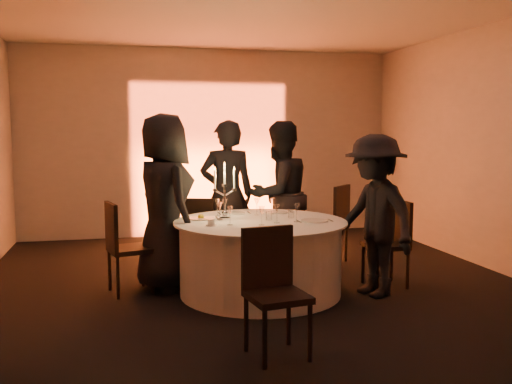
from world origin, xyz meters
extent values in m
plane|color=black|center=(0.00, 0.00, 0.00)|extent=(7.00, 7.00, 0.00)
plane|color=silver|center=(0.00, 0.00, 3.00)|extent=(7.00, 7.00, 0.00)
plane|color=beige|center=(0.00, 3.50, 1.50)|extent=(7.00, 0.00, 7.00)
plane|color=beige|center=(0.00, -3.50, 1.50)|extent=(7.00, 0.00, 7.00)
cube|color=black|center=(0.00, 3.20, 0.05)|extent=(0.25, 0.12, 0.10)
cylinder|color=black|center=(0.00, 0.00, 0.01)|extent=(0.60, 0.60, 0.03)
cylinder|color=black|center=(0.00, 0.00, 0.38)|extent=(0.20, 0.20, 0.75)
cylinder|color=silver|center=(0.00, 0.00, 0.38)|extent=(1.68, 1.68, 0.75)
cylinder|color=silver|center=(0.00, 0.00, 0.76)|extent=(1.80, 1.80, 0.02)
cube|color=black|center=(-1.32, 0.33, 0.46)|extent=(0.51, 0.51, 0.05)
cube|color=black|center=(-1.51, 0.29, 0.72)|extent=(0.14, 0.42, 0.48)
cylinder|color=black|center=(-1.11, 0.20, 0.23)|extent=(0.04, 0.04, 0.45)
cylinder|color=black|center=(-1.19, 0.55, 0.23)|extent=(0.04, 0.04, 0.45)
cylinder|color=black|center=(-1.46, 0.11, 0.23)|extent=(0.04, 0.04, 0.45)
cylinder|color=black|center=(-1.54, 0.46, 0.23)|extent=(0.04, 0.04, 0.45)
cube|color=black|center=(-0.45, 1.36, 0.42)|extent=(0.49, 0.49, 0.05)
cube|color=black|center=(-0.50, 1.19, 0.66)|extent=(0.38, 0.16, 0.44)
cylinder|color=black|center=(-0.24, 1.46, 0.21)|extent=(0.04, 0.04, 0.41)
cylinder|color=black|center=(-0.55, 1.56, 0.21)|extent=(0.04, 0.04, 0.41)
cylinder|color=black|center=(-0.34, 1.15, 0.21)|extent=(0.04, 0.04, 0.41)
cylinder|color=black|center=(-0.65, 1.25, 0.21)|extent=(0.04, 0.04, 0.41)
cube|color=black|center=(1.16, 1.15, 0.48)|extent=(0.63, 0.63, 0.05)
cube|color=black|center=(1.30, 1.01, 0.76)|extent=(0.34, 0.34, 0.51)
cylinder|color=black|center=(1.16, 1.42, 0.24)|extent=(0.04, 0.04, 0.47)
cylinder|color=black|center=(0.89, 1.15, 0.24)|extent=(0.04, 0.04, 0.47)
cylinder|color=black|center=(1.43, 1.15, 0.24)|extent=(0.04, 0.04, 0.47)
cylinder|color=black|center=(1.16, 0.88, 0.24)|extent=(0.04, 0.04, 0.47)
cube|color=black|center=(1.40, -0.05, 0.45)|extent=(0.43, 0.43, 0.05)
cube|color=black|center=(1.58, -0.04, 0.71)|extent=(0.05, 0.41, 0.47)
cylinder|color=black|center=(1.22, 0.12, 0.22)|extent=(0.04, 0.04, 0.44)
cylinder|color=black|center=(1.23, -0.23, 0.22)|extent=(0.04, 0.04, 0.44)
cylinder|color=black|center=(1.57, 0.14, 0.22)|extent=(0.04, 0.04, 0.44)
cylinder|color=black|center=(1.58, -0.22, 0.22)|extent=(0.04, 0.04, 0.44)
cube|color=black|center=(-0.27, -1.67, 0.46)|extent=(0.49, 0.49, 0.05)
cube|color=black|center=(-0.30, -1.48, 0.73)|extent=(0.42, 0.11, 0.48)
cylinder|color=black|center=(-0.42, -1.87, 0.23)|extent=(0.04, 0.04, 0.45)
cylinder|color=black|center=(-0.06, -1.82, 0.23)|extent=(0.04, 0.04, 0.45)
cylinder|color=black|center=(-0.48, -1.52, 0.23)|extent=(0.04, 0.04, 0.45)
cylinder|color=black|center=(-0.12, -1.46, 0.23)|extent=(0.04, 0.04, 0.45)
imported|color=black|center=(-0.96, 0.38, 0.94)|extent=(0.90, 1.08, 1.89)
imported|color=black|center=(-0.13, 1.22, 0.91)|extent=(0.71, 0.51, 1.83)
imported|color=black|center=(0.50, 1.07, 0.91)|extent=(1.09, 1.00, 1.82)
imported|color=black|center=(1.13, -0.33, 0.83)|extent=(0.89, 1.21, 1.67)
cylinder|color=white|center=(-0.58, 0.26, 0.78)|extent=(0.27, 0.27, 0.01)
cube|color=silver|center=(-0.75, 0.26, 0.78)|extent=(0.01, 0.17, 0.01)
cube|color=silver|center=(-0.41, 0.26, 0.78)|extent=(0.02, 0.17, 0.01)
sphere|color=yellow|center=(-0.58, 0.26, 0.82)|extent=(0.07, 0.07, 0.07)
cylinder|color=white|center=(-0.17, 0.55, 0.78)|extent=(0.24, 0.24, 0.01)
cube|color=silver|center=(-0.34, 0.55, 0.78)|extent=(0.02, 0.17, 0.01)
cube|color=silver|center=(0.00, 0.55, 0.78)|extent=(0.01, 0.17, 0.01)
cylinder|color=white|center=(0.31, 0.51, 0.78)|extent=(0.25, 0.25, 0.01)
cube|color=silver|center=(0.14, 0.51, 0.78)|extent=(0.02, 0.17, 0.01)
cube|color=silver|center=(0.48, 0.51, 0.78)|extent=(0.02, 0.17, 0.01)
cylinder|color=white|center=(0.54, -0.16, 0.78)|extent=(0.28, 0.28, 0.01)
cube|color=silver|center=(0.37, -0.16, 0.78)|extent=(0.02, 0.17, 0.01)
cube|color=silver|center=(0.71, -0.16, 0.78)|extent=(0.01, 0.17, 0.01)
cylinder|color=white|center=(-0.06, -0.63, 0.78)|extent=(0.26, 0.26, 0.01)
cube|color=silver|center=(-0.23, -0.63, 0.78)|extent=(0.02, 0.17, 0.01)
cube|color=silver|center=(0.11, -0.63, 0.78)|extent=(0.02, 0.17, 0.01)
cylinder|color=white|center=(-0.54, -0.18, 0.77)|extent=(0.11, 0.11, 0.01)
cylinder|color=white|center=(-0.54, -0.18, 0.81)|extent=(0.07, 0.07, 0.06)
cylinder|color=silver|center=(-0.34, 0.18, 0.78)|extent=(0.12, 0.12, 0.02)
sphere|color=silver|center=(-0.34, 0.18, 0.84)|extent=(0.07, 0.07, 0.07)
cylinder|color=silver|center=(-0.34, 0.18, 0.96)|extent=(0.02, 0.02, 0.32)
cylinder|color=silver|center=(-0.34, 0.18, 1.13)|extent=(0.05, 0.05, 0.03)
cylinder|color=silver|center=(-0.34, 0.18, 1.24)|extent=(0.02, 0.02, 0.21)
cone|color=orange|center=(-0.34, 0.18, 1.36)|extent=(0.02, 0.02, 0.03)
cylinder|color=silver|center=(-0.39, 0.18, 1.05)|extent=(0.11, 0.02, 0.08)
cylinder|color=silver|center=(-0.45, 0.18, 1.08)|extent=(0.05, 0.05, 0.03)
cylinder|color=silver|center=(-0.45, 0.18, 1.19)|extent=(0.02, 0.02, 0.21)
cone|color=orange|center=(-0.45, 0.18, 1.31)|extent=(0.02, 0.02, 0.03)
cylinder|color=silver|center=(-0.29, 0.18, 1.05)|extent=(0.11, 0.02, 0.08)
cylinder|color=silver|center=(-0.24, 0.18, 1.08)|extent=(0.05, 0.05, 0.03)
cylinder|color=silver|center=(-0.24, 0.18, 1.19)|extent=(0.02, 0.02, 0.21)
cone|color=orange|center=(-0.24, 0.18, 1.31)|extent=(0.02, 0.02, 0.03)
cylinder|color=silver|center=(0.05, 0.38, 0.77)|extent=(0.06, 0.06, 0.01)
cylinder|color=silver|center=(0.05, 0.38, 0.83)|extent=(0.01, 0.01, 0.10)
cone|color=silver|center=(0.05, 0.38, 0.92)|extent=(0.07, 0.07, 0.09)
cylinder|color=silver|center=(-0.38, 0.43, 0.77)|extent=(0.06, 0.06, 0.01)
cylinder|color=silver|center=(-0.38, 0.43, 0.83)|extent=(0.01, 0.01, 0.10)
cone|color=silver|center=(-0.38, 0.43, 0.92)|extent=(0.07, 0.07, 0.09)
cylinder|color=silver|center=(-0.40, 0.15, 0.77)|extent=(0.06, 0.06, 0.01)
cylinder|color=silver|center=(-0.40, 0.15, 0.83)|extent=(0.01, 0.01, 0.10)
cone|color=silver|center=(-0.40, 0.15, 0.92)|extent=(0.07, 0.07, 0.09)
cylinder|color=silver|center=(0.13, -0.18, 0.77)|extent=(0.06, 0.06, 0.01)
cylinder|color=silver|center=(0.13, -0.18, 0.83)|extent=(0.01, 0.01, 0.10)
cone|color=silver|center=(0.13, -0.18, 0.92)|extent=(0.07, 0.07, 0.09)
cylinder|color=silver|center=(0.23, 0.41, 0.77)|extent=(0.06, 0.06, 0.01)
cylinder|color=silver|center=(0.23, 0.41, 0.83)|extent=(0.01, 0.01, 0.10)
cone|color=silver|center=(0.23, 0.41, 0.92)|extent=(0.07, 0.07, 0.09)
cylinder|color=silver|center=(-0.05, -0.27, 0.77)|extent=(0.06, 0.06, 0.01)
cylinder|color=silver|center=(-0.05, -0.27, 0.83)|extent=(0.01, 0.01, 0.10)
cone|color=silver|center=(-0.05, -0.27, 0.92)|extent=(0.07, 0.07, 0.09)
cylinder|color=silver|center=(0.35, -0.15, 0.77)|extent=(0.06, 0.06, 0.01)
cylinder|color=silver|center=(0.35, -0.15, 0.83)|extent=(0.01, 0.01, 0.10)
cone|color=silver|center=(0.35, -0.15, 0.92)|extent=(0.07, 0.07, 0.09)
cylinder|color=silver|center=(-0.36, -0.20, 0.77)|extent=(0.06, 0.06, 0.01)
cylinder|color=silver|center=(-0.36, -0.20, 0.83)|extent=(0.01, 0.01, 0.10)
cone|color=silver|center=(-0.36, -0.20, 0.92)|extent=(0.07, 0.07, 0.09)
cylinder|color=silver|center=(-0.31, 0.38, 0.77)|extent=(0.06, 0.06, 0.01)
cylinder|color=silver|center=(-0.31, 0.38, 0.83)|extent=(0.01, 0.01, 0.10)
cone|color=silver|center=(-0.31, 0.38, 0.92)|extent=(0.07, 0.07, 0.09)
cylinder|color=silver|center=(0.36, 0.11, 0.82)|extent=(0.07, 0.07, 0.09)
cylinder|color=silver|center=(0.10, 0.02, 0.82)|extent=(0.07, 0.07, 0.09)
camera|label=1|loc=(-1.38, -5.69, 1.71)|focal=40.00mm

